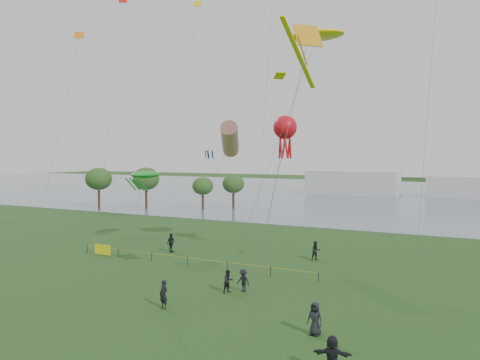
% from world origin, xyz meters
% --- Properties ---
extents(ground_plane, '(400.00, 400.00, 0.00)m').
position_xyz_m(ground_plane, '(0.00, 0.00, 0.00)').
color(ground_plane, '#153510').
extents(lake, '(400.00, 120.00, 0.08)m').
position_xyz_m(lake, '(0.00, 100.00, 0.02)').
color(lake, slate).
rests_on(lake, ground_plane).
extents(pavilion_left, '(22.00, 8.00, 6.00)m').
position_xyz_m(pavilion_left, '(-12.00, 95.00, 3.00)').
color(pavilion_left, silver).
rests_on(pavilion_left, ground_plane).
extents(pavilion_right, '(18.00, 7.00, 5.00)m').
position_xyz_m(pavilion_right, '(14.00, 98.00, 2.50)').
color(pavilion_right, silver).
rests_on(pavilion_right, ground_plane).
extents(trees, '(26.41, 15.64, 7.59)m').
position_xyz_m(trees, '(-36.70, 48.22, 5.12)').
color(trees, '#351F18').
rests_on(trees, ground_plane).
extents(fence, '(24.07, 0.07, 1.05)m').
position_xyz_m(fence, '(-13.28, 13.82, 0.55)').
color(fence, black).
rests_on(fence, ground_plane).
extents(spectator_a, '(0.92, 1.00, 1.65)m').
position_xyz_m(spectator_a, '(-0.10, 8.35, 0.83)').
color(spectator_a, black).
rests_on(spectator_a, ground_plane).
extents(spectator_b, '(1.16, 0.81, 1.64)m').
position_xyz_m(spectator_b, '(0.76, 9.03, 0.82)').
color(spectator_b, black).
rests_on(spectator_b, ground_plane).
extents(spectator_c, '(0.52, 1.15, 1.94)m').
position_xyz_m(spectator_c, '(-11.94, 18.01, 0.97)').
color(spectator_c, black).
rests_on(spectator_c, ground_plane).
extents(spectator_d, '(0.98, 0.72, 1.82)m').
position_xyz_m(spectator_d, '(7.88, 3.55, 0.91)').
color(spectator_d, black).
rests_on(spectator_d, ground_plane).
extents(spectator_e, '(1.80, 0.91, 1.86)m').
position_xyz_m(spectator_e, '(10.04, -0.73, 0.93)').
color(spectator_e, black).
rests_on(spectator_e, ground_plane).
extents(spectator_f, '(0.77, 0.61, 1.86)m').
position_xyz_m(spectator_f, '(-2.12, 3.40, 0.93)').
color(spectator_f, black).
rests_on(spectator_f, ground_plane).
extents(spectator_g, '(1.11, 1.07, 1.80)m').
position_xyz_m(spectator_g, '(2.29, 21.12, 0.90)').
color(spectator_g, black).
rests_on(spectator_g, ground_plane).
extents(kite_stingray, '(8.37, 9.96, 20.16)m').
position_xyz_m(kite_stingray, '(3.33, 17.31, 19.69)').
color(kite_stingray, '#3F3F42').
extents(kite_windsock, '(4.38, 7.56, 13.40)m').
position_xyz_m(kite_windsock, '(-7.68, 22.73, 11.49)').
color(kite_windsock, '#3F3F42').
extents(kite_creature, '(5.07, 10.36, 8.09)m').
position_xyz_m(kite_creature, '(-17.36, 20.91, 7.64)').
color(kite_creature, '#3F3F42').
extents(kite_octopus, '(2.20, 9.13, 13.51)m').
position_xyz_m(kite_octopus, '(-0.40, 19.99, 12.33)').
color(kite_octopus, '#3F3F42').
extents(kite_delta, '(1.66, 11.22, 17.23)m').
position_xyz_m(kite_delta, '(6.91, 4.37, 15.80)').
color(kite_delta, '#3F3F42').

